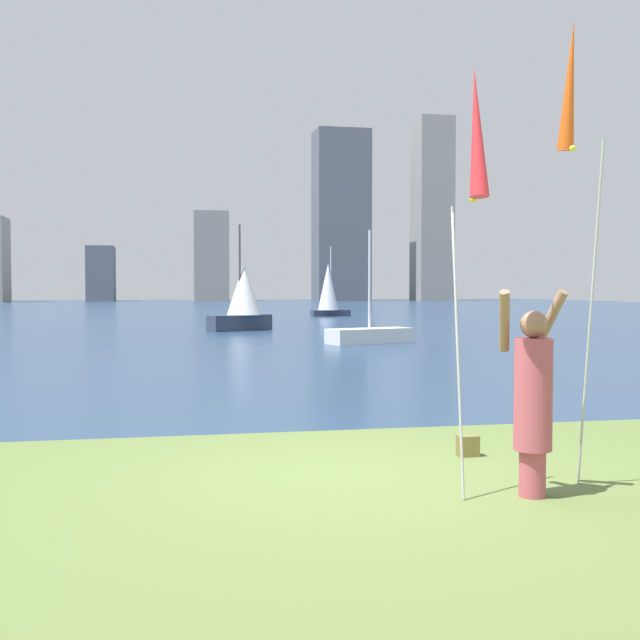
{
  "coord_description": "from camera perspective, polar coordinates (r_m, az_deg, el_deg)",
  "views": [
    {
      "loc": [
        -1.78,
        -7.57,
        1.83
      ],
      "look_at": [
        1.24,
        7.45,
        1.21
      ],
      "focal_mm": 44.76,
      "sensor_mm": 36.0,
      "label": 1
    }
  ],
  "objects": [
    {
      "name": "ground",
      "position": [
        58.58,
        -9.63,
        0.42
      ],
      "size": [
        120.0,
        138.0,
        0.12
      ],
      "color": "#5B7038"
    },
    {
      "name": "person",
      "position": [
        7.24,
        14.97,
        -5.21
      ],
      "size": [
        0.67,
        0.49,
        1.82
      ],
      "rotation": [
        0.0,
        0.0,
        -0.06
      ],
      "color": "#B24C59",
      "rests_on": "ground"
    },
    {
      "name": "kite_flag_left",
      "position": [
        6.83,
        11.08,
        12.27
      ],
      "size": [
        0.16,
        0.71,
        3.66
      ],
      "color": "#B2B2B7",
      "rests_on": "ground"
    },
    {
      "name": "kite_flag_right",
      "position": [
        8.17,
        17.49,
        14.9
      ],
      "size": [
        0.16,
        0.77,
        4.35
      ],
      "color": "#B2B2B7",
      "rests_on": "ground"
    },
    {
      "name": "bag",
      "position": [
        8.92,
        10.53,
        -8.84
      ],
      "size": [
        0.23,
        0.14,
        0.23
      ],
      "color": "olive",
      "rests_on": "ground"
    },
    {
      "name": "sailboat_1",
      "position": [
        51.58,
        0.6,
        2.2
      ],
      "size": [
        2.69,
        1.59,
        4.52
      ],
      "color": "#333D51",
      "rests_on": "ground"
    },
    {
      "name": "sailboat_5",
      "position": [
        26.41,
        3.55,
        -1.07
      ],
      "size": [
        3.06,
        1.88,
        3.74
      ],
      "color": "silver",
      "rests_on": "ground"
    },
    {
      "name": "sailboat_7",
      "position": [
        34.55,
        -5.53,
        1.67
      ],
      "size": [
        2.94,
        2.19,
        4.55
      ],
      "color": "#333D51",
      "rests_on": "ground"
    },
    {
      "name": "skyline_tower_2",
      "position": [
        114.45,
        -15.39,
        3.2
      ],
      "size": [
        3.66,
        6.5,
        7.56
      ],
      "color": "#565B66",
      "rests_on": "ground"
    },
    {
      "name": "skyline_tower_3",
      "position": [
        111.11,
        -7.88,
        4.47
      ],
      "size": [
        4.67,
        7.91,
        12.15
      ],
      "color": "gray",
      "rests_on": "ground"
    },
    {
      "name": "skyline_tower_4",
      "position": [
        114.94,
        1.52,
        7.43
      ],
      "size": [
        7.59,
        5.8,
        24.22
      ],
      "color": "#565B66",
      "rests_on": "ground"
    },
    {
      "name": "skyline_tower_5",
      "position": [
        118.28,
        8.02,
        7.8
      ],
      "size": [
        5.07,
        5.49,
        26.43
      ],
      "color": "gray",
      "rests_on": "ground"
    }
  ]
}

